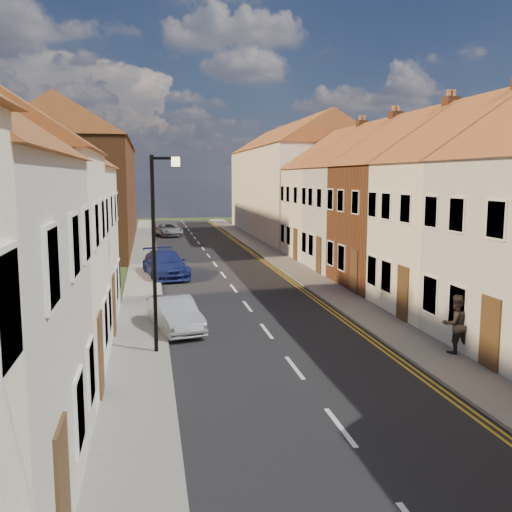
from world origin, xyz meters
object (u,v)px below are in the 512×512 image
object	(u,v)px
lamppost	(157,241)
car_mid	(175,314)
car_far	(165,264)
car_distant	(168,230)
pedestrian_right	(456,324)

from	to	relation	value
lamppost	car_mid	distance (m)	4.05
car_far	car_distant	size ratio (longest dim) A/B	1.17
lamppost	car_far	size ratio (longest dim) A/B	1.21
pedestrian_right	car_far	bearing A→B (deg)	-61.99
lamppost	car_distant	xyz separation A→B (m)	(1.55, 36.06, -2.95)
car_far	car_distant	distance (m)	22.08
lamppost	car_distant	distance (m)	36.21
lamppost	pedestrian_right	xyz separation A→B (m)	(8.91, -1.85, -2.51)
lamppost	car_distant	size ratio (longest dim) A/B	1.41
car_mid	car_far	world-z (taller)	car_far
car_mid	car_distant	world-z (taller)	car_mid
car_far	car_distant	bearing A→B (deg)	78.61
car_distant	pedestrian_right	world-z (taller)	pedestrian_right
car_mid	lamppost	bearing A→B (deg)	-115.38
lamppost	pedestrian_right	distance (m)	9.44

